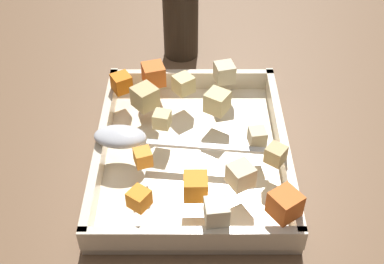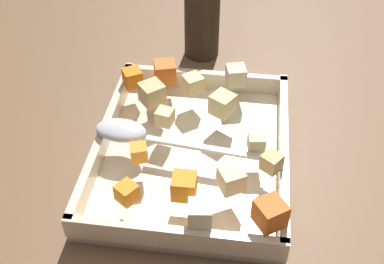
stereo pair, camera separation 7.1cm
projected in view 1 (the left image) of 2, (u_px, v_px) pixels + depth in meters
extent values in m
plane|color=brown|center=(183.00, 158.00, 0.76)|extent=(4.00, 4.00, 0.00)
cube|color=beige|center=(192.00, 157.00, 0.75)|extent=(0.35, 0.28, 0.01)
cube|color=beige|center=(102.00, 145.00, 0.73)|extent=(0.35, 0.01, 0.03)
cube|color=beige|center=(282.00, 145.00, 0.73)|extent=(0.35, 0.01, 0.03)
cube|color=beige|center=(192.00, 79.00, 0.86)|extent=(0.01, 0.28, 0.03)
cube|color=beige|center=(192.00, 238.00, 0.61)|extent=(0.01, 0.28, 0.03)
cube|color=orange|center=(196.00, 186.00, 0.63)|extent=(0.03, 0.03, 0.03)
cube|color=orange|center=(143.00, 157.00, 0.67)|extent=(0.03, 0.03, 0.02)
cube|color=orange|center=(139.00, 199.00, 0.62)|extent=(0.03, 0.03, 0.02)
cube|color=orange|center=(122.00, 83.00, 0.80)|extent=(0.04, 0.04, 0.03)
cube|color=orange|center=(285.00, 204.00, 0.61)|extent=(0.05, 0.05, 0.03)
cube|color=orange|center=(154.00, 74.00, 0.81)|extent=(0.04, 0.04, 0.03)
cube|color=beige|center=(224.00, 72.00, 0.82)|extent=(0.04, 0.04, 0.03)
cube|color=#E0CC89|center=(217.00, 102.00, 0.76)|extent=(0.04, 0.04, 0.03)
cube|color=#E0CC89|center=(162.00, 119.00, 0.73)|extent=(0.03, 0.03, 0.02)
cube|color=tan|center=(145.00, 97.00, 0.76)|extent=(0.05, 0.05, 0.03)
cube|color=tan|center=(276.00, 154.00, 0.68)|extent=(0.03, 0.03, 0.02)
cube|color=beige|center=(241.00, 175.00, 0.64)|extent=(0.04, 0.04, 0.03)
cube|color=beige|center=(217.00, 212.00, 0.60)|extent=(0.03, 0.03, 0.03)
cube|color=#E0CC89|center=(183.00, 84.00, 0.79)|extent=(0.04, 0.04, 0.03)
cube|color=beige|center=(257.00, 137.00, 0.70)|extent=(0.03, 0.03, 0.02)
ellipsoid|color=silver|center=(120.00, 137.00, 0.71)|extent=(0.05, 0.08, 0.02)
cube|color=silver|center=(208.00, 147.00, 0.70)|extent=(0.03, 0.18, 0.01)
cylinder|color=#2D2319|center=(181.00, 14.00, 0.92)|extent=(0.07, 0.07, 0.17)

